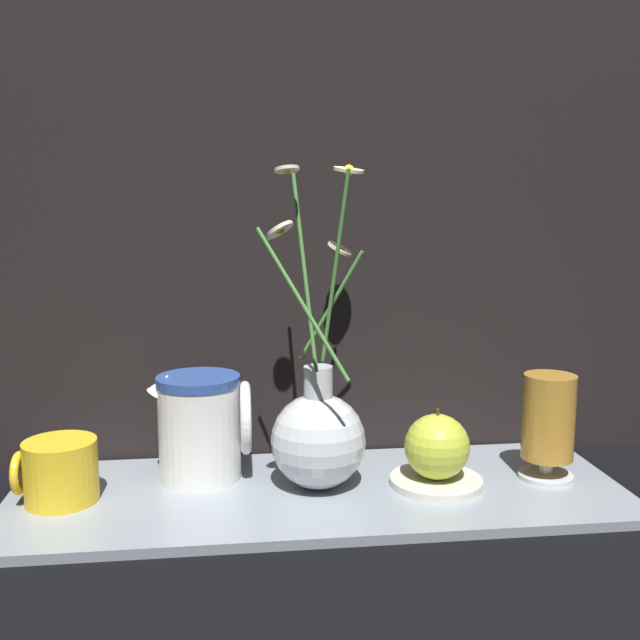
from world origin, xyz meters
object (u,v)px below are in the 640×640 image
object	(u,v)px
vase_with_flowers	(322,434)
ceramic_pitcher	(202,423)
orange_fruit	(437,447)
tea_glass	(549,421)
yellow_mug	(58,472)

from	to	relation	value
vase_with_flowers	ceramic_pitcher	bearing A→B (deg)	162.43
ceramic_pitcher	orange_fruit	distance (m)	0.31
tea_glass	orange_fruit	world-z (taller)	tea_glass
tea_glass	vase_with_flowers	bearing A→B (deg)	178.02
orange_fruit	ceramic_pitcher	bearing A→B (deg)	168.07
ceramic_pitcher	tea_glass	xyz separation A→B (m)	(0.45, -0.06, 0.00)
orange_fruit	tea_glass	bearing A→B (deg)	1.78
yellow_mug	orange_fruit	distance (m)	0.47
yellow_mug	tea_glass	world-z (taller)	tea_glass
orange_fruit	vase_with_flowers	bearing A→B (deg)	174.16
ceramic_pitcher	yellow_mug	bearing A→B (deg)	-160.45
vase_with_flowers	yellow_mug	distance (m)	0.32
vase_with_flowers	orange_fruit	xyz separation A→B (m)	(0.15, -0.02, -0.02)
vase_with_flowers	ceramic_pitcher	distance (m)	0.16
yellow_mug	ceramic_pitcher	world-z (taller)	ceramic_pitcher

